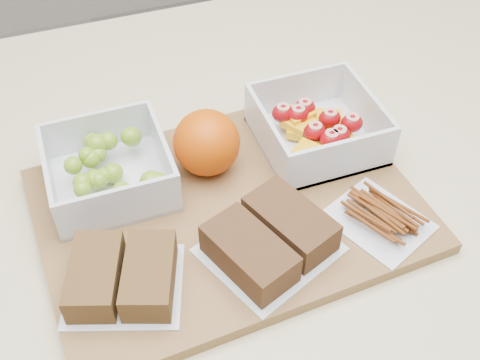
{
  "coord_description": "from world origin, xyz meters",
  "views": [
    {
      "loc": [
        -0.17,
        -0.44,
        1.43
      ],
      "look_at": [
        -0.01,
        0.01,
        0.93
      ],
      "focal_mm": 45.0,
      "sensor_mm": 36.0,
      "label": 1
    }
  ],
  "objects_px": {
    "grape_container": "(110,168)",
    "fruit_container": "(317,128)",
    "orange": "(207,143)",
    "cutting_board": "(229,210)",
    "pretzel_bag": "(380,215)",
    "sandwich_bag_center": "(270,239)",
    "sandwich_bag_left": "(122,276)"
  },
  "relations": [
    {
      "from": "grape_container",
      "to": "fruit_container",
      "type": "distance_m",
      "value": 0.25
    },
    {
      "from": "fruit_container",
      "to": "orange",
      "type": "bearing_deg",
      "value": 178.49
    },
    {
      "from": "cutting_board",
      "to": "orange",
      "type": "bearing_deg",
      "value": 89.45
    },
    {
      "from": "cutting_board",
      "to": "grape_container",
      "type": "distance_m",
      "value": 0.14
    },
    {
      "from": "orange",
      "to": "pretzel_bag",
      "type": "relative_size",
      "value": 0.61
    },
    {
      "from": "cutting_board",
      "to": "sandwich_bag_center",
      "type": "bearing_deg",
      "value": -78.38
    },
    {
      "from": "fruit_container",
      "to": "cutting_board",
      "type": "bearing_deg",
      "value": -155.05
    },
    {
      "from": "sandwich_bag_left",
      "to": "sandwich_bag_center",
      "type": "height_order",
      "value": "sandwich_bag_center"
    },
    {
      "from": "orange",
      "to": "cutting_board",
      "type": "bearing_deg",
      "value": -87.11
    },
    {
      "from": "grape_container",
      "to": "fruit_container",
      "type": "bearing_deg",
      "value": -3.43
    },
    {
      "from": "grape_container",
      "to": "sandwich_bag_center",
      "type": "relative_size",
      "value": 0.84
    },
    {
      "from": "fruit_container",
      "to": "orange",
      "type": "relative_size",
      "value": 1.78
    },
    {
      "from": "fruit_container",
      "to": "sandwich_bag_left",
      "type": "xyz_separation_m",
      "value": [
        -0.27,
        -0.13,
        -0.01
      ]
    },
    {
      "from": "sandwich_bag_left",
      "to": "sandwich_bag_center",
      "type": "xyz_separation_m",
      "value": [
        0.15,
        -0.01,
        0.0
      ]
    },
    {
      "from": "grape_container",
      "to": "pretzel_bag",
      "type": "distance_m",
      "value": 0.31
    },
    {
      "from": "grape_container",
      "to": "sandwich_bag_left",
      "type": "bearing_deg",
      "value": -96.74
    },
    {
      "from": "fruit_container",
      "to": "sandwich_bag_left",
      "type": "relative_size",
      "value": 0.98
    },
    {
      "from": "sandwich_bag_left",
      "to": "sandwich_bag_center",
      "type": "distance_m",
      "value": 0.15
    },
    {
      "from": "sandwich_bag_left",
      "to": "cutting_board",
      "type": "bearing_deg",
      "value": 26.76
    },
    {
      "from": "cutting_board",
      "to": "sandwich_bag_center",
      "type": "relative_size",
      "value": 2.6
    },
    {
      "from": "cutting_board",
      "to": "pretzel_bag",
      "type": "relative_size",
      "value": 3.25
    },
    {
      "from": "grape_container",
      "to": "fruit_container",
      "type": "xyz_separation_m",
      "value": [
        0.25,
        -0.02,
        -0.0
      ]
    },
    {
      "from": "sandwich_bag_center",
      "to": "grape_container",
      "type": "bearing_deg",
      "value": 131.71
    },
    {
      "from": "orange",
      "to": "pretzel_bag",
      "type": "distance_m",
      "value": 0.21
    },
    {
      "from": "grape_container",
      "to": "sandwich_bag_center",
      "type": "height_order",
      "value": "grape_container"
    },
    {
      "from": "orange",
      "to": "sandwich_bag_left",
      "type": "distance_m",
      "value": 0.19
    },
    {
      "from": "grape_container",
      "to": "sandwich_bag_left",
      "type": "height_order",
      "value": "grape_container"
    },
    {
      "from": "grape_container",
      "to": "orange",
      "type": "distance_m",
      "value": 0.12
    },
    {
      "from": "cutting_board",
      "to": "pretzel_bag",
      "type": "distance_m",
      "value": 0.17
    },
    {
      "from": "sandwich_bag_left",
      "to": "grape_container",
      "type": "bearing_deg",
      "value": 83.26
    },
    {
      "from": "grape_container",
      "to": "sandwich_bag_center",
      "type": "xyz_separation_m",
      "value": [
        0.14,
        -0.15,
        -0.01
      ]
    },
    {
      "from": "cutting_board",
      "to": "sandwich_bag_center",
      "type": "height_order",
      "value": "sandwich_bag_center"
    }
  ]
}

